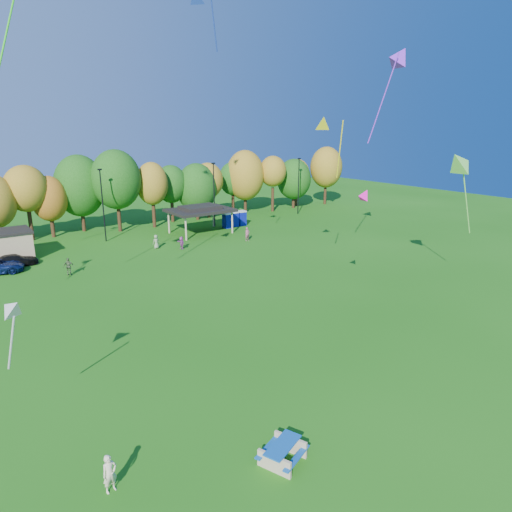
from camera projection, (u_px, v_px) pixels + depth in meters
ground at (304, 388)px, 25.49m from camera, size 160.00×160.00×0.00m
tree_line at (65, 192)px, 58.80m from camera, size 93.57×10.55×11.15m
lamp_posts at (103, 203)px, 56.47m from camera, size 64.50×0.25×9.09m
utility_building at (0, 246)px, 49.08m from camera, size 6.30×4.30×3.25m
pavilion at (200, 210)px, 61.33m from camera, size 8.20×6.20×3.77m
porta_potties at (234, 219)px, 65.95m from camera, size 3.75×1.46×2.18m
picnic_table at (283, 452)px, 19.81m from camera, size 2.47×2.28×0.87m
kite_flyer at (110, 474)px, 18.12m from camera, size 0.66×0.49×1.66m
car_d at (15, 260)px, 47.38m from camera, size 4.41×1.82×1.28m
far_person_1 at (247, 234)px, 57.81m from camera, size 0.66×0.45×1.75m
far_person_2 at (69, 267)px, 44.46m from camera, size 1.12×0.80×1.76m
far_person_3 at (156, 242)px, 54.20m from camera, size 0.89×0.65×1.67m
far_person_4 at (181, 243)px, 53.96m from camera, size 0.49×1.44×1.54m
kite_2 at (400, 57)px, 40.02m from camera, size 5.19×2.31×8.64m
kite_3 at (458, 162)px, 37.33m from camera, size 4.74×2.17×7.79m
kite_4 at (365, 194)px, 32.11m from camera, size 1.27×1.01×1.15m
kite_8 at (323, 122)px, 37.48m from camera, size 2.53×3.10×5.52m
kite_9 at (14, 309)px, 20.89m from camera, size 1.51×2.16×3.46m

